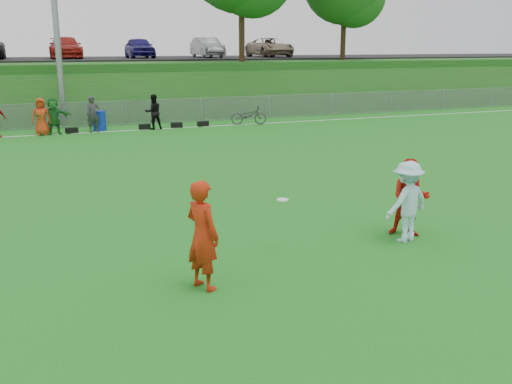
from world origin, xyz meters
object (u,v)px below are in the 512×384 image
player_red_left (202,235)px  frisbee (283,200)px  bicycle (249,115)px  player_red_center (410,198)px  player_blue (407,202)px  recycling_bin (99,121)px

player_red_left → frisbee: player_red_left is taller
frisbee → bicycle: frisbee is taller
player_red_center → player_red_left: bearing=-133.3°
player_red_left → player_blue: player_red_left is taller
player_red_center → recycling_bin: size_ratio=1.79×
player_red_left → player_blue: bearing=-106.9°
recycling_bin → bicycle: size_ratio=0.51×
player_red_left → bicycle: size_ratio=1.03×
player_red_left → player_red_center: 5.04m
player_blue → recycling_bin: player_blue is taller
frisbee → recycling_bin: bearing=94.6°
recycling_bin → frisbee: bearing=-85.4°
frisbee → player_red_left: bearing=-149.0°
player_red_left → frisbee: (1.99, 1.20, 0.11)m
frisbee → bicycle: size_ratio=0.13×
player_red_center → frisbee: size_ratio=7.11×
bicycle → player_red_left: bearing=170.4°
player_red_left → recycling_bin: size_ratio=2.01×
player_blue → bicycle: size_ratio=0.94×
player_red_left → player_blue: (4.64, 0.77, -0.09)m
player_red_left → player_red_center: size_ratio=1.12×
bicycle → frisbee: bearing=174.6°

